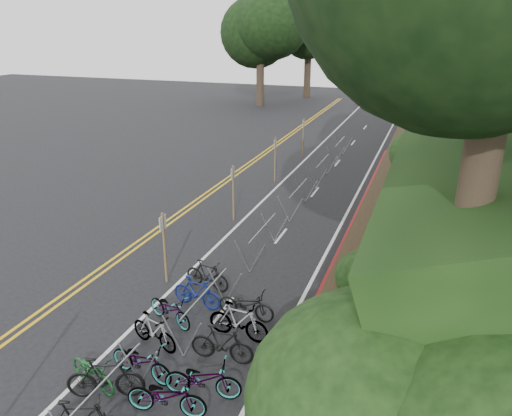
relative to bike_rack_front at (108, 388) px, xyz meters
The scene contains 8 objects.
ground 2.75m from the bike_rack_front, 161.06° to the left, with size 120.00×120.00×0.00m, color black.
road_markings 11.14m from the bike_rack_front, 99.65° to the left, with size 7.47×80.00×0.01m.
red_curb 13.27m from the bike_rack_front, 76.00° to the left, with size 0.25×28.00×0.10m, color maroon.
bike_rack_front is the anchor object (origin of this frame).
bike_racks_rest 13.87m from the bike_rack_front, 87.91° to the left, with size 1.14×23.00×1.17m.
signposts_rest 14.99m from the bike_rack_front, 97.27° to the left, with size 0.08×18.40×2.50m.
bike_front 1.26m from the bike_rack_front, 144.02° to the left, with size 1.61×0.56×0.85m, color #144C1E.
bike_valet 1.86m from the bike_rack_front, 72.63° to the left, with size 3.30×9.83×1.10m.
Camera 1 is at (8.48, -8.03, 8.24)m, focal length 35.00 mm.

